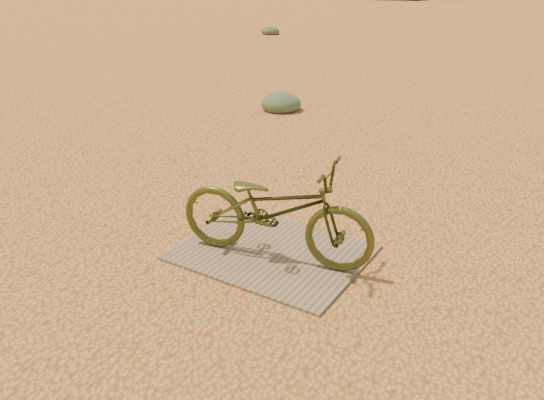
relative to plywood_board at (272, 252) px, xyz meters
The scene contains 5 objects.
ground 0.43m from the plywood_board, behind, with size 120.00×120.00×0.00m, color tan.
plywood_board is the anchor object (origin of this frame).
bicycle 0.43m from the plywood_board, 44.76° to the right, with size 0.55×1.56×0.82m, color #3F4419.
kale_a 4.75m from the plywood_board, 120.25° to the left, with size 0.65×0.65×0.36m, color #4E6A47.
kale_c 15.43m from the plywood_board, 122.22° to the left, with size 0.62×0.62×0.34m, color #4E6A47.
Camera 1 is at (2.43, -3.26, 2.13)m, focal length 35.00 mm.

